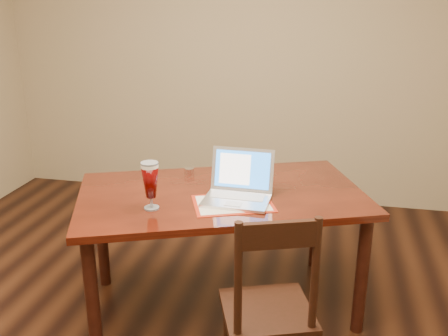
# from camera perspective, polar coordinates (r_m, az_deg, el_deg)

# --- Properties ---
(room_shell) EXTENTS (4.51, 5.01, 2.71)m
(room_shell) POSITION_cam_1_polar(r_m,az_deg,el_deg) (2.15, -10.21, 16.37)
(room_shell) COLOR tan
(room_shell) RESTS_ON ground
(dining_table) EXTENTS (1.87, 1.47, 1.03)m
(dining_table) POSITION_cam_1_polar(r_m,az_deg,el_deg) (2.94, -0.39, -4.33)
(dining_table) COLOR #52170A
(dining_table) RESTS_ON ground
(dining_chair) EXTENTS (0.53, 0.52, 0.98)m
(dining_chair) POSITION_cam_1_polar(r_m,az_deg,el_deg) (2.43, 5.15, -15.85)
(dining_chair) COLOR black
(dining_chair) RESTS_ON ground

